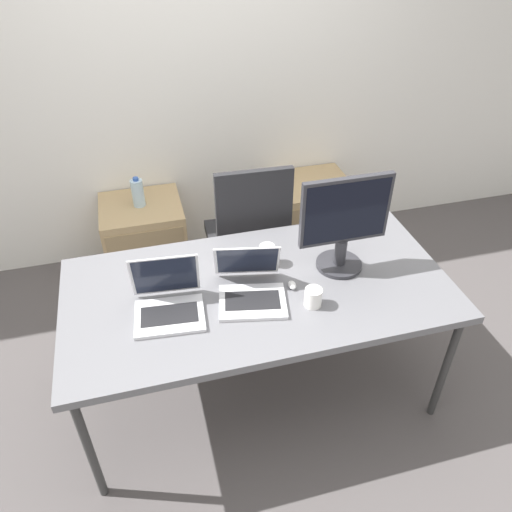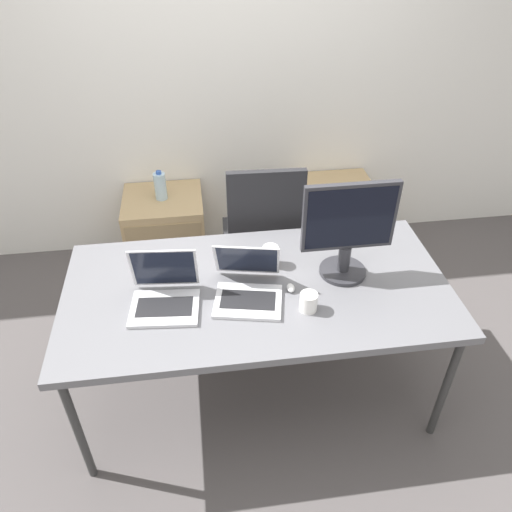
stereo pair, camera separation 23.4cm
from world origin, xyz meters
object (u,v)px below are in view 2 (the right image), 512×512
laptop_left (165,294)px  coffee_cup_white (309,302)px  water_bottle (160,186)px  coffee_cup_brown (270,256)px  cabinet_left (166,231)px  monitor (348,230)px  laptop_right (248,287)px  cabinet_right (333,219)px  mouse (291,288)px  office_chair (262,251)px

laptop_left → coffee_cup_white: laptop_left is taller
water_bottle → coffee_cup_brown: bearing=-61.9°
cabinet_left → monitor: bearing=-52.3°
water_bottle → coffee_cup_white: 1.61m
laptop_right → monitor: bearing=12.0°
cabinet_left → laptop_left: size_ratio=1.69×
cabinet_left → water_bottle: 0.37m
laptop_left → coffee_cup_white: size_ratio=3.61×
cabinet_left → laptop_left: laptop_left is taller
monitor → coffee_cup_brown: (-0.35, 0.11, -0.20)m
water_bottle → cabinet_right: bearing=-0.1°
cabinet_right → laptop_left: laptop_left is taller
laptop_left → monitor: (0.87, 0.11, 0.21)m
laptop_left → mouse: bearing=0.7°
coffee_cup_white → cabinet_left: bearing=116.0°
water_bottle → mouse: bearing=-63.6°
laptop_left → monitor: 0.90m
laptop_left → coffee_cup_brown: 0.57m
laptop_right → mouse: size_ratio=6.79×
water_bottle → laptop_right: bearing=-71.3°
office_chair → laptop_left: size_ratio=3.27×
cabinet_right → water_bottle: (-1.25, 0.00, 0.37)m
office_chair → monitor: monitor is taller
office_chair → coffee_cup_brown: bearing=-94.5°
coffee_cup_white → laptop_left: bearing=168.4°
monitor → laptop_left: bearing=-173.0°
water_bottle → coffee_cup_brown: 1.25m
mouse → coffee_cup_white: coffee_cup_white is taller
water_bottle → monitor: bearing=-52.4°
monitor → coffee_cup_white: monitor is taller
mouse → laptop_left: bearing=-179.3°
office_chair → cabinet_left: size_ratio=1.94×
cabinet_left → coffee_cup_white: coffee_cup_white is taller
laptop_left → laptop_right: size_ratio=0.85×
mouse → coffee_cup_brown: coffee_cup_brown is taller
cabinet_left → water_bottle: size_ratio=2.64×
office_chair → water_bottle: office_chair is taller
laptop_left → laptop_right: bearing=0.4°
coffee_cup_white → mouse: bearing=111.2°
cabinet_right → monitor: 1.45m
cabinet_left → monitor: 1.69m
office_chair → coffee_cup_white: 1.03m
cabinet_right → laptop_right: (-0.80, -1.31, 0.53)m
laptop_right → coffee_cup_white: 0.29m
cabinet_left → laptop_right: 1.48m
cabinet_left → coffee_cup_white: (0.70, -1.44, 0.53)m
coffee_cup_white → cabinet_right: bearing=69.3°
water_bottle → mouse: mouse is taller
water_bottle → office_chair: bearing=-38.2°
laptop_left → laptop_right: laptop_left is taller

